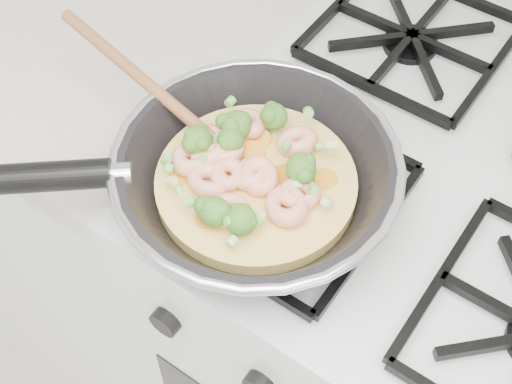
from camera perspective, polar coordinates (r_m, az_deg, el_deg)
The scene contains 3 objects.
stove at distance 1.22m, azimuth 11.47°, elevation -11.42°, with size 0.60×0.60×0.92m.
counter_left at distance 1.51m, azimuth -16.06°, elevation 4.63°, with size 1.00×0.60×0.90m.
skillet at distance 0.74m, azimuth -0.63°, elevation 1.38°, with size 0.44×0.37×0.09m.
Camera 1 is at (0.10, 1.15, 1.54)m, focal length 50.53 mm.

